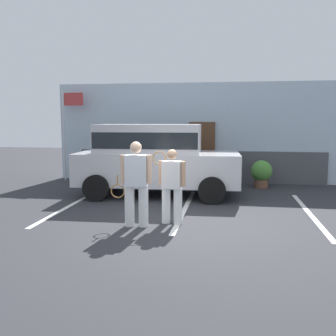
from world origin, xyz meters
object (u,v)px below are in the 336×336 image
object	(u,v)px
tennis_player_man	(136,183)
potted_plant_by_porch	(261,173)
parked_suv	(154,156)
flag_pole	(68,119)
tennis_player_woman	(172,185)

from	to	relation	value
tennis_player_man	potted_plant_by_porch	bearing A→B (deg)	-125.23
parked_suv	potted_plant_by_porch	size ratio (longest dim) A/B	5.27
flag_pole	tennis_player_woman	bearing A→B (deg)	-48.68
parked_suv	tennis_player_man	size ratio (longest dim) A/B	2.67
tennis_player_man	flag_pole	size ratio (longest dim) A/B	0.55
parked_suv	tennis_player_woman	bearing A→B (deg)	-74.31
tennis_player_woman	flag_pole	size ratio (longest dim) A/B	0.50
parked_suv	tennis_player_woman	world-z (taller)	parked_suv
potted_plant_by_porch	flag_pole	size ratio (longest dim) A/B	0.28
parked_suv	potted_plant_by_porch	distance (m)	3.67
tennis_player_woman	potted_plant_by_porch	world-z (taller)	tennis_player_woman
tennis_player_man	tennis_player_woman	world-z (taller)	tennis_player_man
tennis_player_man	potted_plant_by_porch	world-z (taller)	tennis_player_man
parked_suv	potted_plant_by_porch	world-z (taller)	parked_suv
potted_plant_by_porch	tennis_player_man	bearing A→B (deg)	-120.49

